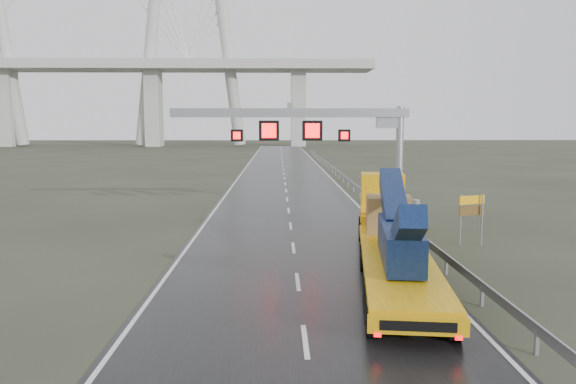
{
  "coord_description": "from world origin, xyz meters",
  "views": [
    {
      "loc": [
        -0.77,
        -17.16,
        6.1
      ],
      "look_at": [
        -0.32,
        6.77,
        3.2
      ],
      "focal_mm": 35.0,
      "sensor_mm": 36.0,
      "label": 1
    }
  ],
  "objects_px": {
    "heavy_haul_truck": "(390,226)",
    "exit_sign_pair": "(472,210)",
    "sign_gantry": "(324,132)",
    "striped_barrier": "(392,218)"
  },
  "relations": [
    {
      "from": "heavy_haul_truck",
      "to": "exit_sign_pair",
      "type": "height_order",
      "value": "heavy_haul_truck"
    },
    {
      "from": "heavy_haul_truck",
      "to": "sign_gantry",
      "type": "bearing_deg",
      "value": 108.41
    },
    {
      "from": "sign_gantry",
      "to": "heavy_haul_truck",
      "type": "bearing_deg",
      "value": -78.76
    },
    {
      "from": "heavy_haul_truck",
      "to": "striped_barrier",
      "type": "relative_size",
      "value": 14.82
    },
    {
      "from": "exit_sign_pair",
      "to": "heavy_haul_truck",
      "type": "bearing_deg",
      "value": -165.65
    },
    {
      "from": "exit_sign_pair",
      "to": "striped_barrier",
      "type": "distance_m",
      "value": 5.95
    },
    {
      "from": "heavy_haul_truck",
      "to": "striped_barrier",
      "type": "distance_m",
      "value": 8.51
    },
    {
      "from": "sign_gantry",
      "to": "exit_sign_pair",
      "type": "height_order",
      "value": "sign_gantry"
    },
    {
      "from": "striped_barrier",
      "to": "exit_sign_pair",
      "type": "bearing_deg",
      "value": -46.15
    },
    {
      "from": "sign_gantry",
      "to": "heavy_haul_truck",
      "type": "height_order",
      "value": "sign_gantry"
    }
  ]
}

